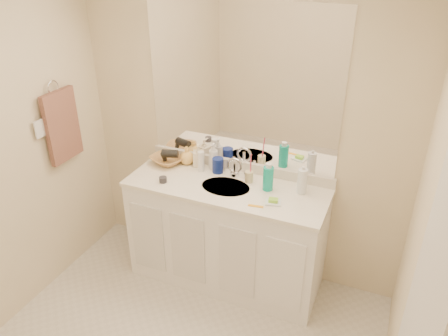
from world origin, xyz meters
TOP-DOWN VIEW (x-y plane):
  - wall_back at (0.00, 1.30)m, footprint 2.60×0.02m
  - wall_right at (1.30, 0.00)m, footprint 0.02×2.60m
  - vanity_cabinet at (0.00, 1.02)m, footprint 1.50×0.55m
  - countertop at (0.00, 1.02)m, footprint 1.52×0.57m
  - backsplash at (0.00, 1.29)m, footprint 1.52×0.03m
  - sink_basin at (0.00, 1.00)m, footprint 0.37×0.37m
  - faucet at (0.00, 1.18)m, footprint 0.02×0.02m
  - mirror at (0.00, 1.29)m, footprint 1.48×0.01m
  - blue_mug at (-0.14, 1.19)m, footprint 0.10×0.10m
  - tan_cup at (0.13, 1.14)m, footprint 0.08×0.08m
  - toothbrush at (0.14, 1.14)m, footprint 0.02×0.04m
  - mouthwash_bottle at (0.30, 1.09)m, footprint 0.10×0.10m
  - clear_pump_bottle at (0.54, 1.14)m, footprint 0.09×0.09m
  - soap_dish at (0.39, 0.92)m, footprint 0.13×0.11m
  - green_soap at (0.39, 0.92)m, footprint 0.07×0.06m
  - orange_comb at (0.30, 0.84)m, footprint 0.11×0.04m
  - dark_jar at (-0.46, 0.88)m, footprint 0.08×0.08m
  - extra_white_bottle at (-0.27, 1.16)m, footprint 0.06×0.06m
  - soap_bottle_white at (-0.20, 1.24)m, footprint 0.08×0.08m
  - soap_bottle_cream at (-0.33, 1.23)m, footprint 0.11×0.11m
  - soap_bottle_yellow at (-0.43, 1.23)m, footprint 0.14×0.14m
  - wicker_basket at (-0.58, 1.17)m, footprint 0.33×0.33m
  - hair_dryer at (-0.56, 1.17)m, footprint 0.15×0.10m
  - towel_ring at (-1.27, 0.77)m, footprint 0.01×0.11m
  - hand_towel at (-1.25, 0.77)m, footprint 0.04×0.32m
  - switch_plate at (-1.27, 0.57)m, footprint 0.01×0.08m

SIDE VIEW (x-z plane):
  - vanity_cabinet at x=0.00m, z-range 0.00..0.85m
  - countertop at x=0.00m, z-range 0.85..0.88m
  - sink_basin at x=0.00m, z-range 0.86..0.88m
  - orange_comb at x=0.30m, z-range 0.88..0.88m
  - soap_dish at x=0.39m, z-range 0.88..0.89m
  - dark_jar at x=-0.46m, z-range 0.88..0.92m
  - green_soap at x=0.39m, z-range 0.89..0.92m
  - wicker_basket at x=-0.58m, z-range 0.88..0.94m
  - backsplash at x=0.00m, z-range 0.88..0.96m
  - tan_cup at x=0.13m, z-range 0.88..0.97m
  - faucet at x=0.00m, z-range 0.88..0.99m
  - blue_mug at x=-0.14m, z-range 0.88..1.00m
  - soap_bottle_yellow at x=-0.43m, z-range 0.88..1.03m
  - extra_white_bottle at x=-0.27m, z-range 0.88..1.05m
  - hair_dryer at x=-0.56m, z-range 0.94..1.00m
  - mouthwash_bottle at x=0.30m, z-range 0.88..1.06m
  - soap_bottle_cream at x=-0.33m, z-range 0.88..1.07m
  - clear_pump_bottle at x=0.54m, z-range 0.88..1.07m
  - soap_bottle_white at x=-0.20m, z-range 0.88..1.09m
  - toothbrush at x=0.14m, z-range 0.94..1.12m
  - wall_back at x=0.00m, z-range 0.00..2.40m
  - wall_right at x=1.30m, z-range 0.00..2.40m
  - hand_towel at x=-1.25m, z-range 0.98..1.52m
  - switch_plate at x=-1.27m, z-range 1.24..1.36m
  - towel_ring at x=-1.27m, z-range 1.49..1.61m
  - mirror at x=0.00m, z-range 0.96..2.16m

